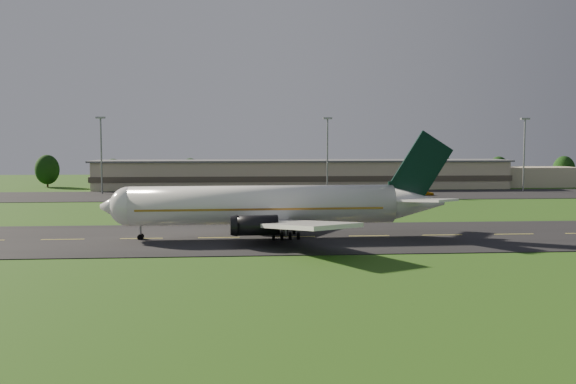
{
  "coord_description": "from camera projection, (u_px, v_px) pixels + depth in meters",
  "views": [
    {
      "loc": [
        -19.21,
        -92.13,
        14.03
      ],
      "look_at": [
        -11.34,
        8.0,
        6.0
      ],
      "focal_mm": 40.0,
      "sensor_mm": 36.0,
      "label": 1
    }
  ],
  "objects": [
    {
      "name": "ground",
      "position": [
        369.0,
        236.0,
        94.18
      ],
      "size": [
        360.0,
        360.0,
        0.0
      ],
      "primitive_type": "plane",
      "color": "#1D4511",
      "rests_on": "ground"
    },
    {
      "name": "taxiway",
      "position": [
        369.0,
        236.0,
        94.17
      ],
      "size": [
        220.0,
        30.0,
        0.1
      ],
      "primitive_type": "cube",
      "color": "black",
      "rests_on": "ground"
    },
    {
      "name": "apron",
      "position": [
        312.0,
        195.0,
        165.72
      ],
      "size": [
        260.0,
        30.0,
        0.1
      ],
      "primitive_type": "cube",
      "color": "black",
      "rests_on": "ground"
    },
    {
      "name": "airliner",
      "position": [
        269.0,
        206.0,
        92.69
      ],
      "size": [
        51.28,
        42.16,
        15.57
      ],
      "rotation": [
        0.0,
        0.0,
        0.03
      ],
      "color": "white",
      "rests_on": "ground"
    },
    {
      "name": "terminal",
      "position": [
        324.0,
        175.0,
        189.94
      ],
      "size": [
        145.0,
        16.0,
        8.4
      ],
      "color": "beige",
      "rests_on": "ground"
    },
    {
      "name": "light_mast_west",
      "position": [
        101.0,
        146.0,
        168.36
      ],
      "size": [
        2.4,
        1.2,
        20.35
      ],
      "color": "gray",
      "rests_on": "ground"
    },
    {
      "name": "light_mast_centre",
      "position": [
        327.0,
        146.0,
        173.05
      ],
      "size": [
        2.4,
        1.2,
        20.35
      ],
      "color": "gray",
      "rests_on": "ground"
    },
    {
      "name": "light_mast_east",
      "position": [
        524.0,
        146.0,
        177.35
      ],
      "size": [
        2.4,
        1.2,
        20.35
      ],
      "color": "gray",
      "rests_on": "ground"
    },
    {
      "name": "tree_line",
      "position": [
        384.0,
        170.0,
        201.15
      ],
      "size": [
        198.98,
        9.26,
        9.84
      ],
      "color": "black",
      "rests_on": "ground"
    },
    {
      "name": "service_vehicle_a",
      "position": [
        169.0,
        195.0,
        157.51
      ],
      "size": [
        2.54,
        4.34,
        1.39
      ],
      "primitive_type": "imported",
      "rotation": [
        0.0,
        0.0,
        0.23
      ],
      "color": "yellow",
      "rests_on": "apron"
    },
    {
      "name": "service_vehicle_b",
      "position": [
        283.0,
        192.0,
        167.14
      ],
      "size": [
        3.81,
        2.91,
        1.2
      ],
      "primitive_type": "imported",
      "rotation": [
        0.0,
        0.0,
        2.09
      ],
      "color": "maroon",
      "rests_on": "apron"
    },
    {
      "name": "service_vehicle_c",
      "position": [
        330.0,
        193.0,
        163.88
      ],
      "size": [
        4.46,
        5.65,
        1.43
      ],
      "primitive_type": "imported",
      "rotation": [
        0.0,
        0.0,
        -0.48
      ],
      "color": "silver",
      "rests_on": "apron"
    },
    {
      "name": "service_vehicle_d",
      "position": [
        426.0,
        193.0,
        164.08
      ],
      "size": [
        4.32,
        2.31,
        1.19
      ],
      "primitive_type": "imported",
      "rotation": [
        0.0,
        0.0,
        1.41
      ],
      "color": "#CC8A0C",
      "rests_on": "apron"
    }
  ]
}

